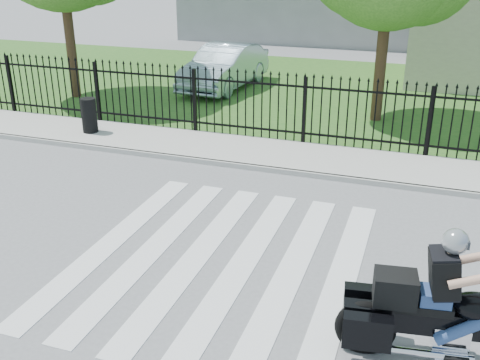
% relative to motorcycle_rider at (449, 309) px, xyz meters
% --- Properties ---
extents(ground, '(120.00, 120.00, 0.00)m').
position_rel_motorcycle_rider_xyz_m(ground, '(-3.47, 1.37, -0.76)').
color(ground, slate).
rests_on(ground, ground).
extents(crosswalk, '(5.00, 5.50, 0.01)m').
position_rel_motorcycle_rider_xyz_m(crosswalk, '(-3.47, 1.37, -0.76)').
color(crosswalk, silver).
rests_on(crosswalk, ground).
extents(sidewalk, '(40.00, 2.00, 0.12)m').
position_rel_motorcycle_rider_xyz_m(sidewalk, '(-3.47, 6.37, -0.70)').
color(sidewalk, '#ADAAA3').
rests_on(sidewalk, ground).
extents(curb, '(40.00, 0.12, 0.12)m').
position_rel_motorcycle_rider_xyz_m(curb, '(-3.47, 5.37, -0.70)').
color(curb, '#ADAAA3').
rests_on(curb, ground).
extents(grass_strip, '(40.00, 12.00, 0.02)m').
position_rel_motorcycle_rider_xyz_m(grass_strip, '(-3.47, 13.37, -0.75)').
color(grass_strip, '#26561D').
rests_on(grass_strip, ground).
extents(iron_fence, '(26.00, 0.04, 1.80)m').
position_rel_motorcycle_rider_xyz_m(iron_fence, '(-3.47, 7.37, 0.14)').
color(iron_fence, black).
rests_on(iron_fence, ground).
extents(motorcycle_rider, '(2.81, 1.14, 1.86)m').
position_rel_motorcycle_rider_xyz_m(motorcycle_rider, '(0.00, 0.00, 0.00)').
color(motorcycle_rider, black).
rests_on(motorcycle_rider, ground).
extents(parked_car, '(1.97, 4.76, 1.53)m').
position_rel_motorcycle_rider_xyz_m(parked_car, '(-7.60, 12.66, 0.02)').
color(parked_car, '#95ADBB').
rests_on(parked_car, grass_strip).
extents(litter_bin, '(0.53, 0.53, 0.92)m').
position_rel_motorcycle_rider_xyz_m(litter_bin, '(-9.10, 6.32, -0.18)').
color(litter_bin, black).
rests_on(litter_bin, sidewalk).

